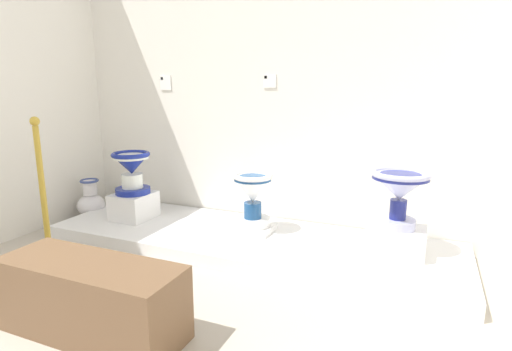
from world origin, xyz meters
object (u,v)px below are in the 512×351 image
object	(u,v)px
museum_bench	(92,299)
info_placard_first	(165,83)
info_placard_second	(270,81)
antique_toilet_squat_floral	(131,168)
antique_toilet_slender_white	(400,188)
stanchion_post_near_left	(47,227)
plinth_block_squat_floral	(134,206)
decorative_vase_corner	(91,202)
plinth_block_rightmost	(253,228)
antique_toilet_rightmost	(253,193)
plinth_block_slender_white	(396,240)

from	to	relation	value
museum_bench	info_placard_first	bearing A→B (deg)	113.33
info_placard_second	antique_toilet_squat_floral	bearing A→B (deg)	-154.70
antique_toilet_squat_floral	antique_toilet_slender_white	distance (m)	2.23
stanchion_post_near_left	museum_bench	world-z (taller)	stanchion_post_near_left
plinth_block_squat_floral	antique_toilet_squat_floral	world-z (taller)	antique_toilet_squat_floral
stanchion_post_near_left	museum_bench	bearing A→B (deg)	-28.90
antique_toilet_squat_floral	decorative_vase_corner	bearing A→B (deg)	170.04
plinth_block_squat_floral	museum_bench	world-z (taller)	museum_bench
plinth_block_rightmost	antique_toilet_rightmost	distance (m)	0.30
antique_toilet_slender_white	stanchion_post_near_left	size ratio (longest dim) A/B	0.38
antique_toilet_slender_white	info_placard_second	world-z (taller)	info_placard_second
info_placard_first	decorative_vase_corner	size ratio (longest dim) A/B	0.34
antique_toilet_slender_white	museum_bench	bearing A→B (deg)	-133.30
antique_toilet_slender_white	plinth_block_squat_floral	bearing A→B (deg)	-177.38
museum_bench	antique_toilet_rightmost	bearing A→B (deg)	79.75
plinth_block_rightmost	info_placard_first	size ratio (longest dim) A/B	2.46
antique_toilet_rightmost	museum_bench	distance (m)	1.52
plinth_block_squat_floral	plinth_block_rightmost	world-z (taller)	plinth_block_squat_floral
plinth_block_squat_floral	info_placard_first	distance (m)	1.20
plinth_block_rightmost	antique_toilet_slender_white	distance (m)	1.20
plinth_block_squat_floral	antique_toilet_rightmost	xyz separation A→B (m)	(1.11, 0.11, 0.20)
plinth_block_slender_white	decorative_vase_corner	world-z (taller)	decorative_vase_corner
plinth_block_slender_white	museum_bench	bearing A→B (deg)	-133.30
info_placard_second	plinth_block_squat_floral	bearing A→B (deg)	-154.70
plinth_block_slender_white	antique_toilet_slender_white	world-z (taller)	antique_toilet_slender_white
plinth_block_slender_white	antique_toilet_slender_white	size ratio (longest dim) A/B	0.97
plinth_block_slender_white	antique_toilet_rightmost	bearing A→B (deg)	179.42
antique_toilet_rightmost	info_placard_second	bearing A→B (deg)	92.37
plinth_block_rightmost	info_placard_first	xyz separation A→B (m)	(-1.08, 0.41, 1.18)
plinth_block_rightmost	plinth_block_squat_floral	bearing A→B (deg)	-174.18
plinth_block_slender_white	decorative_vase_corner	distance (m)	2.85
antique_toilet_rightmost	decorative_vase_corner	size ratio (longest dim) A/B	1.10
info_placard_first	decorative_vase_corner	world-z (taller)	info_placard_first
antique_toilet_squat_floral	info_placard_second	size ratio (longest dim) A/B	3.22
antique_toilet_rightmost	antique_toilet_slender_white	world-z (taller)	antique_toilet_slender_white
antique_toilet_squat_floral	museum_bench	distance (m)	1.65
decorative_vase_corner	plinth_block_rightmost	bearing A→B (deg)	0.17
plinth_block_rightmost	info_placard_second	distance (m)	1.25
plinth_block_squat_floral	museum_bench	distance (m)	1.61
antique_toilet_squat_floral	info_placard_second	bearing A→B (deg)	25.30
antique_toilet_squat_floral	antique_toilet_rightmost	world-z (taller)	antique_toilet_squat_floral
antique_toilet_slender_white	info_placard_second	xyz separation A→B (m)	(-1.13, 0.42, 0.74)
info_placard_first	museum_bench	distance (m)	2.34
antique_toilet_rightmost	stanchion_post_near_left	world-z (taller)	stanchion_post_near_left
plinth_block_rightmost	plinth_block_slender_white	world-z (taller)	plinth_block_slender_white
antique_toilet_slender_white	museum_bench	distance (m)	2.06
antique_toilet_rightmost	antique_toilet_squat_floral	bearing A→B (deg)	-174.18
antique_toilet_slender_white	decorative_vase_corner	distance (m)	2.88
antique_toilet_slender_white	decorative_vase_corner	size ratio (longest dim) A/B	1.04
info_placard_second	stanchion_post_near_left	world-z (taller)	info_placard_second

